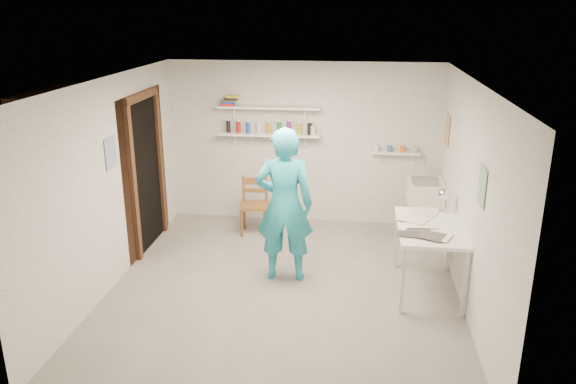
# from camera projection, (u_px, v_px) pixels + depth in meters

# --- Properties ---
(floor) EXTENTS (4.00, 4.50, 0.02)m
(floor) POSITION_uv_depth(u_px,v_px,m) (284.00, 288.00, 6.58)
(floor) COLOR slate
(floor) RESTS_ON ground
(ceiling) EXTENTS (4.00, 4.50, 0.02)m
(ceiling) POSITION_uv_depth(u_px,v_px,m) (283.00, 80.00, 5.82)
(ceiling) COLOR silver
(ceiling) RESTS_ON wall_back
(wall_back) EXTENTS (4.00, 0.02, 2.40)m
(wall_back) POSITION_uv_depth(u_px,v_px,m) (303.00, 143.00, 8.33)
(wall_back) COLOR silver
(wall_back) RESTS_ON ground
(wall_front) EXTENTS (4.00, 0.02, 2.40)m
(wall_front) POSITION_uv_depth(u_px,v_px,m) (243.00, 287.00, 4.07)
(wall_front) COLOR silver
(wall_front) RESTS_ON ground
(wall_left) EXTENTS (0.02, 4.50, 2.40)m
(wall_left) POSITION_uv_depth(u_px,v_px,m) (110.00, 184.00, 6.44)
(wall_left) COLOR silver
(wall_left) RESTS_ON ground
(wall_right) EXTENTS (0.02, 4.50, 2.40)m
(wall_right) POSITION_uv_depth(u_px,v_px,m) (471.00, 198.00, 5.96)
(wall_right) COLOR silver
(wall_right) RESTS_ON ground
(doorway_recess) EXTENTS (0.02, 0.90, 2.00)m
(doorway_recess) POSITION_uv_depth(u_px,v_px,m) (146.00, 175.00, 7.49)
(doorway_recess) COLOR black
(doorway_recess) RESTS_ON wall_left
(corridor_box) EXTENTS (1.40, 1.50, 2.10)m
(corridor_box) POSITION_uv_depth(u_px,v_px,m) (95.00, 169.00, 7.55)
(corridor_box) COLOR brown
(corridor_box) RESTS_ON ground
(door_lintel) EXTENTS (0.06, 1.05, 0.10)m
(door_lintel) POSITION_uv_depth(u_px,v_px,m) (141.00, 96.00, 7.15)
(door_lintel) COLOR brown
(door_lintel) RESTS_ON wall_left
(door_jamb_near) EXTENTS (0.06, 0.10, 2.00)m
(door_jamb_near) POSITION_uv_depth(u_px,v_px,m) (133.00, 186.00, 7.01)
(door_jamb_near) COLOR brown
(door_jamb_near) RESTS_ON ground
(door_jamb_far) EXTENTS (0.06, 0.10, 2.00)m
(door_jamb_far) POSITION_uv_depth(u_px,v_px,m) (160.00, 165.00, 7.95)
(door_jamb_far) COLOR brown
(door_jamb_far) RESTS_ON ground
(shelf_lower) EXTENTS (1.50, 0.22, 0.03)m
(shelf_lower) POSITION_uv_depth(u_px,v_px,m) (269.00, 134.00, 8.22)
(shelf_lower) COLOR white
(shelf_lower) RESTS_ON wall_back
(shelf_upper) EXTENTS (1.50, 0.22, 0.03)m
(shelf_upper) POSITION_uv_depth(u_px,v_px,m) (268.00, 107.00, 8.09)
(shelf_upper) COLOR white
(shelf_upper) RESTS_ON wall_back
(ledge_shelf) EXTENTS (0.70, 0.14, 0.03)m
(ledge_shelf) POSITION_uv_depth(u_px,v_px,m) (396.00, 153.00, 8.11)
(ledge_shelf) COLOR white
(ledge_shelf) RESTS_ON wall_back
(poster_left) EXTENTS (0.01, 0.28, 0.36)m
(poster_left) POSITION_uv_depth(u_px,v_px,m) (111.00, 153.00, 6.37)
(poster_left) COLOR #334C7F
(poster_left) RESTS_ON wall_left
(poster_right_a) EXTENTS (0.01, 0.34, 0.42)m
(poster_right_a) POSITION_uv_depth(u_px,v_px,m) (447.00, 130.00, 7.55)
(poster_right_a) COLOR #995933
(poster_right_a) RESTS_ON wall_right
(poster_right_b) EXTENTS (0.01, 0.30, 0.38)m
(poster_right_b) POSITION_uv_depth(u_px,v_px,m) (482.00, 186.00, 5.35)
(poster_right_b) COLOR #3F724C
(poster_right_b) RESTS_ON wall_right
(belfast_sink) EXTENTS (0.48, 0.60, 0.30)m
(belfast_sink) POSITION_uv_depth(u_px,v_px,m) (425.00, 192.00, 7.75)
(belfast_sink) COLOR white
(belfast_sink) RESTS_ON wall_right
(man) EXTENTS (0.70, 0.48, 1.86)m
(man) POSITION_uv_depth(u_px,v_px,m) (284.00, 205.00, 6.55)
(man) COLOR #25A1B9
(man) RESTS_ON ground
(wall_clock) EXTENTS (0.33, 0.05, 0.33)m
(wall_clock) POSITION_uv_depth(u_px,v_px,m) (288.00, 174.00, 6.66)
(wall_clock) COLOR beige
(wall_clock) RESTS_ON man
(wooden_chair) EXTENTS (0.42, 0.40, 0.84)m
(wooden_chair) POSITION_uv_depth(u_px,v_px,m) (254.00, 206.00, 8.04)
(wooden_chair) COLOR brown
(wooden_chair) RESTS_ON ground
(work_table) EXTENTS (0.72, 1.20, 0.80)m
(work_table) POSITION_uv_depth(u_px,v_px,m) (428.00, 258.00, 6.40)
(work_table) COLOR white
(work_table) RESTS_ON ground
(desk_lamp) EXTENTS (0.15, 0.15, 0.15)m
(desk_lamp) POSITION_uv_depth(u_px,v_px,m) (444.00, 194.00, 6.64)
(desk_lamp) COLOR silver
(desk_lamp) RESTS_ON work_table
(spray_cans) EXTENTS (1.31, 0.06, 0.17)m
(spray_cans) POSITION_uv_depth(u_px,v_px,m) (269.00, 128.00, 8.19)
(spray_cans) COLOR black
(spray_cans) RESTS_ON shelf_lower
(book_stack) EXTENTS (0.26, 0.14, 0.14)m
(book_stack) POSITION_uv_depth(u_px,v_px,m) (230.00, 101.00, 8.13)
(book_stack) COLOR red
(book_stack) RESTS_ON shelf_upper
(ledge_pots) EXTENTS (0.48, 0.07, 0.09)m
(ledge_pots) POSITION_uv_depth(u_px,v_px,m) (396.00, 149.00, 8.09)
(ledge_pots) COLOR silver
(ledge_pots) RESTS_ON ledge_shelf
(papers) EXTENTS (0.30, 0.22, 0.03)m
(papers) POSITION_uv_depth(u_px,v_px,m) (431.00, 224.00, 6.27)
(papers) COLOR silver
(papers) RESTS_ON work_table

